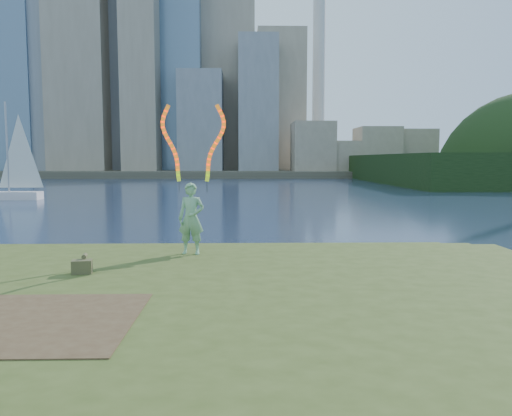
{
  "coord_description": "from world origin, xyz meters",
  "views": [
    {
      "loc": [
        1.08,
        -10.76,
        3.29
      ],
      "look_at": [
        1.39,
        1.0,
        2.15
      ],
      "focal_mm": 35.0,
      "sensor_mm": 36.0,
      "label": 1
    }
  ],
  "objects": [
    {
      "name": "canvas_bag",
      "position": [
        -2.46,
        0.1,
        0.97
      ],
      "size": [
        0.46,
        0.52,
        0.4
      ],
      "rotation": [
        0.0,
        0.0,
        0.18
      ],
      "color": "#4A452B",
      "rests_on": "grassy_knoll"
    },
    {
      "name": "far_shore",
      "position": [
        0.0,
        95.0,
        0.6
      ],
      "size": [
        320.0,
        40.0,
        1.2
      ],
      "primitive_type": "cube",
      "color": "#484435",
      "rests_on": "ground"
    },
    {
      "name": "grassy_knoll",
      "position": [
        0.0,
        -2.3,
        0.34
      ],
      "size": [
        20.0,
        18.0,
        0.8
      ],
      "color": "#3B4B1A",
      "rests_on": "ground"
    },
    {
      "name": "dirt_patch",
      "position": [
        -2.2,
        -3.2,
        0.81
      ],
      "size": [
        3.2,
        3.0,
        0.02
      ],
      "primitive_type": "cube",
      "color": "#47331E",
      "rests_on": "grassy_knoll"
    },
    {
      "name": "woman_with_ribbons",
      "position": [
        -0.28,
        2.34,
        2.19
      ],
      "size": [
        2.14,
        0.56,
        4.24
      ],
      "rotation": [
        0.0,
        0.0,
        -0.14
      ],
      "color": "#176924",
      "rests_on": "grassy_knoll"
    },
    {
      "name": "sailboat",
      "position": [
        -17.92,
        30.75,
        1.38
      ],
      "size": [
        5.31,
        1.75,
        8.03
      ],
      "rotation": [
        0.0,
        0.0,
        0.03
      ],
      "color": "silver",
      "rests_on": "ground"
    },
    {
      "name": "ground",
      "position": [
        0.0,
        0.0,
        0.0
      ],
      "size": [
        320.0,
        320.0,
        0.0
      ],
      "primitive_type": "plane",
      "color": "#19263F",
      "rests_on": "ground"
    }
  ]
}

